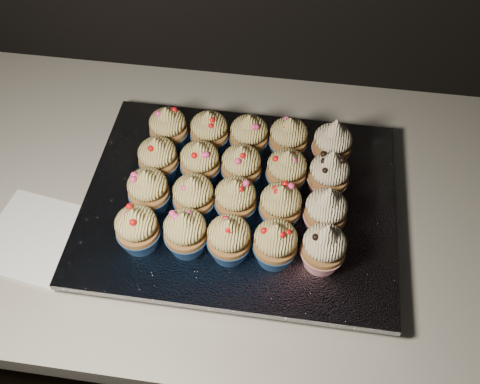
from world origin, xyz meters
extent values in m
cube|color=black|center=(0.00, 1.70, 0.43)|extent=(2.40, 0.60, 0.86)
cube|color=beige|center=(0.00, 1.70, 0.88)|extent=(2.44, 0.64, 0.04)
cube|color=white|center=(-0.43, 1.57, 0.90)|extent=(0.17, 0.17, 0.00)
cube|color=black|center=(-0.12, 1.67, 0.91)|extent=(0.45, 0.34, 0.02)
cube|color=silver|center=(-0.12, 1.67, 0.93)|extent=(0.48, 0.38, 0.01)
cone|color=navy|center=(-0.25, 1.57, 0.95)|extent=(0.06, 0.06, 0.03)
ellipsoid|color=#E2C772|center=(-0.25, 1.57, 0.99)|extent=(0.06, 0.06, 0.04)
cone|color=#E2C772|center=(-0.25, 1.57, 1.01)|extent=(0.03, 0.03, 0.02)
cone|color=navy|center=(-0.18, 1.57, 0.95)|extent=(0.06, 0.06, 0.03)
ellipsoid|color=#E2C772|center=(-0.18, 1.57, 0.99)|extent=(0.06, 0.06, 0.04)
cone|color=#E2C772|center=(-0.18, 1.57, 1.01)|extent=(0.03, 0.03, 0.02)
cone|color=navy|center=(-0.12, 1.57, 0.95)|extent=(0.06, 0.06, 0.03)
ellipsoid|color=#E2C772|center=(-0.12, 1.57, 0.99)|extent=(0.06, 0.06, 0.04)
cone|color=#E2C772|center=(-0.12, 1.57, 1.01)|extent=(0.03, 0.03, 0.02)
cone|color=navy|center=(-0.06, 1.57, 0.95)|extent=(0.06, 0.06, 0.03)
ellipsoid|color=#E2C772|center=(-0.06, 1.57, 0.99)|extent=(0.06, 0.06, 0.04)
cone|color=#E2C772|center=(-0.06, 1.57, 1.01)|extent=(0.03, 0.03, 0.02)
cone|color=#B6192D|center=(0.01, 1.57, 0.95)|extent=(0.06, 0.06, 0.03)
ellipsoid|color=#FFE7B3|center=(0.01, 1.57, 0.99)|extent=(0.06, 0.06, 0.04)
cone|color=#FFE7B3|center=(0.01, 1.57, 1.02)|extent=(0.03, 0.03, 0.03)
cone|color=navy|center=(-0.25, 1.63, 0.95)|extent=(0.06, 0.06, 0.03)
ellipsoid|color=#E2C772|center=(-0.25, 1.63, 0.99)|extent=(0.06, 0.06, 0.04)
cone|color=#E2C772|center=(-0.25, 1.63, 1.01)|extent=(0.03, 0.03, 0.02)
cone|color=navy|center=(-0.18, 1.63, 0.95)|extent=(0.06, 0.06, 0.03)
ellipsoid|color=#E2C772|center=(-0.18, 1.63, 0.99)|extent=(0.06, 0.06, 0.04)
cone|color=#E2C772|center=(-0.18, 1.63, 1.01)|extent=(0.03, 0.03, 0.02)
cone|color=navy|center=(-0.12, 1.64, 0.95)|extent=(0.06, 0.06, 0.03)
ellipsoid|color=#E2C772|center=(-0.12, 1.64, 0.99)|extent=(0.06, 0.06, 0.04)
cone|color=#E2C772|center=(-0.12, 1.64, 1.01)|extent=(0.03, 0.03, 0.02)
cone|color=navy|center=(-0.05, 1.64, 0.95)|extent=(0.06, 0.06, 0.03)
ellipsoid|color=#E2C772|center=(-0.05, 1.64, 0.99)|extent=(0.06, 0.06, 0.04)
cone|color=#E2C772|center=(-0.05, 1.64, 1.01)|extent=(0.03, 0.03, 0.02)
cone|color=#B6192D|center=(0.01, 1.63, 0.95)|extent=(0.06, 0.06, 0.03)
ellipsoid|color=#FFE7B3|center=(0.01, 1.63, 0.99)|extent=(0.06, 0.06, 0.04)
cone|color=#FFE7B3|center=(0.01, 1.63, 1.02)|extent=(0.03, 0.03, 0.03)
cone|color=navy|center=(-0.25, 1.70, 0.95)|extent=(0.06, 0.06, 0.03)
ellipsoid|color=#E2C772|center=(-0.25, 1.70, 0.99)|extent=(0.06, 0.06, 0.04)
cone|color=#E2C772|center=(-0.25, 1.70, 1.01)|extent=(0.03, 0.03, 0.02)
cone|color=navy|center=(-0.19, 1.70, 0.95)|extent=(0.06, 0.06, 0.03)
ellipsoid|color=#E2C772|center=(-0.19, 1.70, 0.99)|extent=(0.06, 0.06, 0.04)
cone|color=#E2C772|center=(-0.19, 1.70, 1.01)|extent=(0.03, 0.03, 0.02)
cone|color=navy|center=(-0.12, 1.70, 0.95)|extent=(0.06, 0.06, 0.03)
ellipsoid|color=#E2C772|center=(-0.12, 1.70, 0.99)|extent=(0.06, 0.06, 0.04)
cone|color=#E2C772|center=(-0.12, 1.70, 1.01)|extent=(0.03, 0.03, 0.02)
cone|color=navy|center=(-0.05, 1.70, 0.95)|extent=(0.06, 0.06, 0.03)
ellipsoid|color=#E2C772|center=(-0.05, 1.70, 0.99)|extent=(0.06, 0.06, 0.04)
cone|color=#E2C772|center=(-0.05, 1.70, 1.01)|extent=(0.03, 0.03, 0.02)
cone|color=#B6192D|center=(0.01, 1.70, 0.95)|extent=(0.06, 0.06, 0.03)
ellipsoid|color=#FFE7B3|center=(0.01, 1.70, 0.99)|extent=(0.06, 0.06, 0.04)
cone|color=#FFE7B3|center=(0.01, 1.70, 1.02)|extent=(0.03, 0.03, 0.03)
cone|color=navy|center=(-0.25, 1.77, 0.95)|extent=(0.06, 0.06, 0.03)
ellipsoid|color=#E2C772|center=(-0.25, 1.77, 0.99)|extent=(0.06, 0.06, 0.04)
cone|color=#E2C772|center=(-0.25, 1.77, 1.01)|extent=(0.03, 0.03, 0.02)
cone|color=navy|center=(-0.18, 1.77, 0.95)|extent=(0.06, 0.06, 0.03)
ellipsoid|color=#E2C772|center=(-0.18, 1.77, 0.99)|extent=(0.06, 0.06, 0.04)
cone|color=#E2C772|center=(-0.18, 1.77, 1.01)|extent=(0.03, 0.03, 0.02)
cone|color=navy|center=(-0.12, 1.77, 0.95)|extent=(0.06, 0.06, 0.03)
ellipsoid|color=#E2C772|center=(-0.12, 1.77, 0.99)|extent=(0.06, 0.06, 0.04)
cone|color=#E2C772|center=(-0.12, 1.77, 1.01)|extent=(0.03, 0.03, 0.02)
cone|color=navy|center=(-0.05, 1.77, 0.95)|extent=(0.06, 0.06, 0.03)
ellipsoid|color=#E2C772|center=(-0.05, 1.77, 0.99)|extent=(0.06, 0.06, 0.04)
cone|color=#E2C772|center=(-0.05, 1.77, 1.01)|extent=(0.03, 0.03, 0.02)
cone|color=#B6192D|center=(0.02, 1.77, 0.95)|extent=(0.06, 0.06, 0.03)
ellipsoid|color=#FFE7B3|center=(0.02, 1.77, 0.99)|extent=(0.06, 0.06, 0.04)
cone|color=#FFE7B3|center=(0.02, 1.77, 1.02)|extent=(0.03, 0.03, 0.03)
camera|label=1|loc=(-0.05, 1.17, 1.60)|focal=40.00mm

